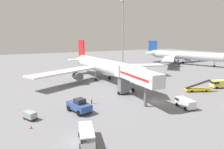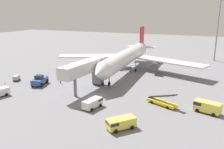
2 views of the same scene
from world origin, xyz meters
The scene contains 13 objects.
ground_plane centered at (0.00, 0.00, 0.00)m, with size 300.00×300.00×0.00m, color slate.
airplane_at_gate centered at (-1.28, 24.77, 4.86)m, with size 48.64×47.78×13.06m.
jet_bridge centered at (-4.04, 3.67, 5.53)m, with size 4.55×16.35×7.42m.
pushback_tug centered at (-17.52, 2.35, 1.26)m, with size 3.83×5.78×2.69m.
belt_loader_truck centered at (14.69, 1.23, 0.76)m, with size 6.64×4.20×3.14m.
service_van_mid_right centered at (-20.35, -8.80, 1.10)m, with size 3.26×5.43×1.91m.
service_van_far_right centered at (23.27, 0.98, 1.25)m, with size 5.17×3.34×2.19m.
service_van_far_center centered at (2.26, -5.55, 1.06)m, with size 2.80×4.72×1.82m.
baggage_cart_near_center centered at (-26.24, 3.06, 0.78)m, with size 2.24×2.72×1.40m.
ground_crew_worker_foreground centered at (-13.52, 5.73, 0.85)m, with size 0.31×0.31×1.61m.
safety_cone_bravo centered at (-26.54, -0.72, 0.28)m, with size 0.37×0.37×0.57m.
airplane_background centered at (52.69, 40.91, 4.62)m, with size 46.37×44.67×12.08m.
apron_light_mast centered at (24.02, 54.01, 21.80)m, with size 2.40×2.40×32.62m.
Camera 1 is at (-29.18, -32.25, 14.15)m, focal length 31.70 mm.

